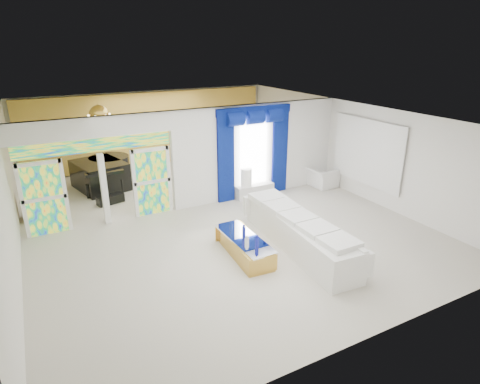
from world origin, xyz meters
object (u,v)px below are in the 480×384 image
coffee_table (244,246)px  grand_piano (100,175)px  white_sofa (298,233)px  console_table (254,191)px  armchair (321,177)px

coffee_table → grand_piano: grand_piano is taller
white_sofa → coffee_table: white_sofa is taller
console_table → armchair: armchair is taller
white_sofa → console_table: bearing=81.9°
console_table → grand_piano: grand_piano is taller
coffee_table → armchair: size_ratio=1.93×
white_sofa → armchair: (3.40, 3.32, -0.06)m
console_table → grand_piano: bearing=142.9°
coffee_table → grand_piano: 6.81m
console_table → grand_piano: (-4.29, 3.25, 0.26)m
console_table → armchair: (2.63, -0.18, 0.11)m
armchair → white_sofa: bearing=132.0°
coffee_table → armchair: bearing=32.5°
white_sofa → armchair: white_sofa is taller
white_sofa → grand_piano: (-3.52, 6.75, 0.09)m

